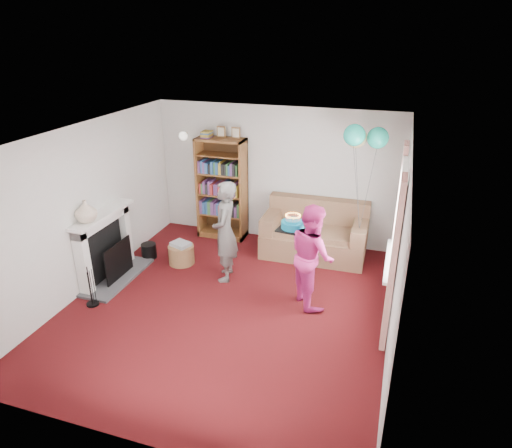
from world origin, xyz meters
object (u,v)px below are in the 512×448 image
(bookcase, at_px, (222,189))
(person_striped, at_px, (225,232))
(person_magenta, at_px, (312,255))
(birthday_cake, at_px, (293,225))
(sofa, at_px, (315,235))

(bookcase, height_order, person_striped, bookcase)
(person_magenta, bearing_deg, birthday_cake, 34.45)
(person_magenta, bearing_deg, person_striped, 45.37)
(person_striped, bearing_deg, bookcase, -171.15)
(person_magenta, xyz_separation_m, birthday_cake, (-0.32, 0.13, 0.37))
(person_striped, bearing_deg, sofa, 123.64)
(sofa, xyz_separation_m, person_magenta, (0.24, -1.58, 0.41))
(sofa, distance_m, person_magenta, 1.65)
(person_magenta, bearing_deg, sofa, -25.18)
(bookcase, distance_m, sofa, 1.94)
(person_striped, relative_size, person_magenta, 1.07)
(bookcase, xyz_separation_m, sofa, (1.84, -0.23, -0.58))
(sofa, height_order, birthday_cake, birthday_cake)
(bookcase, distance_m, person_magenta, 2.76)
(person_magenta, height_order, birthday_cake, person_magenta)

